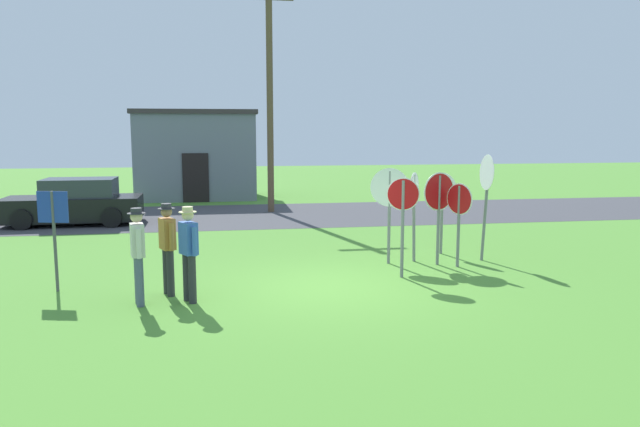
% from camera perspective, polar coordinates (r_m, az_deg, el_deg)
% --- Properties ---
extents(ground_plane, '(80.00, 80.00, 0.00)m').
position_cam_1_polar(ground_plane, '(11.98, 0.80, -7.00)').
color(ground_plane, '#518E33').
extents(street_asphalt, '(60.00, 6.40, 0.01)m').
position_cam_1_polar(street_asphalt, '(22.04, -3.98, -0.11)').
color(street_asphalt, '#424247').
rests_on(street_asphalt, ground).
extents(building_background, '(5.39, 3.80, 3.96)m').
position_cam_1_polar(building_background, '(27.97, -11.61, 5.53)').
color(building_background, slate).
rests_on(building_background, ground).
extents(utility_pole, '(1.80, 0.24, 8.41)m').
position_cam_1_polar(utility_pole, '(22.71, -4.78, 11.20)').
color(utility_pole, brown).
rests_on(utility_pole, ground).
extents(parked_car_on_street, '(4.33, 2.08, 1.51)m').
position_cam_1_polar(parked_car_on_street, '(21.28, -22.22, 0.88)').
color(parked_car_on_street, black).
rests_on(parked_car_on_street, ground).
extents(stop_sign_leaning_right, '(0.46, 0.72, 2.04)m').
position_cam_1_polar(stop_sign_leaning_right, '(15.25, 11.52, 1.40)').
color(stop_sign_leaning_right, slate).
rests_on(stop_sign_leaning_right, ground).
extents(stop_sign_far_back, '(0.67, 0.21, 2.11)m').
position_cam_1_polar(stop_sign_far_back, '(12.62, 7.86, 0.30)').
color(stop_sign_far_back, slate).
rests_on(stop_sign_far_back, ground).
extents(stop_sign_nearest, '(0.83, 0.32, 2.14)m').
position_cam_1_polar(stop_sign_nearest, '(13.96, 11.21, 1.12)').
color(stop_sign_nearest, slate).
rests_on(stop_sign_nearest, ground).
extents(stop_sign_low_front, '(0.86, 0.32, 2.22)m').
position_cam_1_polar(stop_sign_low_front, '(13.95, 6.60, 1.48)').
color(stop_sign_low_front, slate).
rests_on(stop_sign_low_front, ground).
extents(stop_sign_leaning_left, '(0.40, 0.57, 2.11)m').
position_cam_1_polar(stop_sign_leaning_left, '(14.23, 8.91, 1.11)').
color(stop_sign_leaning_left, slate).
rests_on(stop_sign_leaning_left, ground).
extents(stop_sign_tallest, '(0.17, 0.83, 2.52)m').
position_cam_1_polar(stop_sign_tallest, '(14.67, 15.49, 2.38)').
color(stop_sign_tallest, slate).
rests_on(stop_sign_tallest, ground).
extents(stop_sign_rear_left, '(0.34, 0.64, 1.91)m').
position_cam_1_polar(stop_sign_rear_left, '(13.85, 13.03, 0.27)').
color(stop_sign_rear_left, slate).
rests_on(stop_sign_rear_left, ground).
extents(person_in_dark_shirt, '(0.34, 0.53, 1.74)m').
position_cam_1_polar(person_in_dark_shirt, '(11.58, -14.25, -2.78)').
color(person_in_dark_shirt, '#2D2D33').
rests_on(person_in_dark_shirt, ground).
extents(person_in_teal, '(0.32, 0.56, 1.74)m').
position_cam_1_polar(person_in_teal, '(11.07, -16.88, -3.37)').
color(person_in_teal, '#4C5670').
rests_on(person_in_teal, ground).
extents(person_holding_notes, '(0.37, 0.51, 1.74)m').
position_cam_1_polar(person_holding_notes, '(11.03, -12.34, -3.26)').
color(person_holding_notes, '#2D2D33').
rests_on(person_holding_notes, ground).
extents(info_panel_leftmost, '(0.59, 0.17, 1.94)m').
position_cam_1_polar(info_panel_leftmost, '(12.49, -23.93, -0.79)').
color(info_panel_leftmost, '#4C4C51').
rests_on(info_panel_leftmost, ground).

